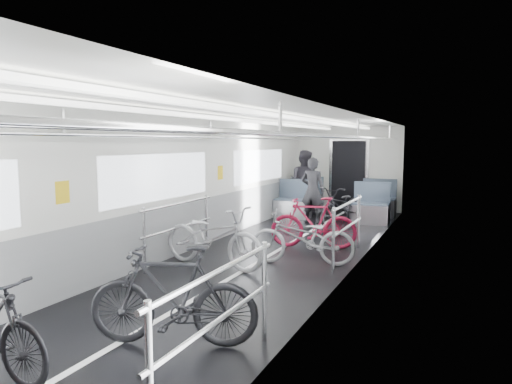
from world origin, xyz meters
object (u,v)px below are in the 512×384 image
bike_right_far (313,223)px  person_standing (313,191)px  person_seated (304,182)px  bike_aisle (342,206)px  bike_right_near (173,295)px  bike_right_mid (302,238)px  bike_left_far (213,236)px

bike_right_far → person_standing: (-0.80, 2.48, 0.32)m
person_seated → bike_aisle: bearing=143.4°
bike_right_near → bike_aisle: 6.87m
bike_right_near → person_seated: bearing=170.9°
bike_aisle → bike_right_far: bearing=-75.5°
bike_aisle → person_standing: person_standing is taller
person_standing → bike_right_near: bearing=99.2°
bike_right_mid → bike_aisle: bearing=169.3°
bike_aisle → person_seated: bearing=146.6°
bike_aisle → person_seated: person_seated is taller
bike_aisle → bike_right_mid: bearing=-72.9°
bike_left_far → bike_right_far: bearing=-21.8°
bike_right_near → bike_aisle: (-0.05, 6.87, -0.02)m
bike_right_near → bike_right_mid: bearing=157.6°
bike_right_far → bike_left_far: bearing=-41.7°
bike_right_near → bike_aisle: bearing=161.3°
person_seated → bike_right_far: bearing=120.9°
bike_right_mid → person_standing: 3.81m
bike_right_mid → bike_right_far: size_ratio=1.05×
person_standing → bike_left_far: bearing=89.3°
bike_right_mid → bike_left_far: bearing=-75.0°
bike_right_near → person_standing: size_ratio=1.03×
bike_left_far → bike_right_near: size_ratio=1.12×
bike_right_near → person_standing: 7.03m
bike_left_far → bike_aisle: bearing=-5.7°
bike_left_far → person_standing: 4.38m
bike_left_far → bike_right_mid: 1.43m
person_standing → bike_right_mid: bearing=107.7°
bike_left_far → bike_aisle: bike_left_far is taller
bike_aisle → bike_right_near: bearing=-76.3°
bike_right_near → bike_right_far: (0.00, 4.49, -0.02)m
bike_right_far → bike_aisle: size_ratio=0.88×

